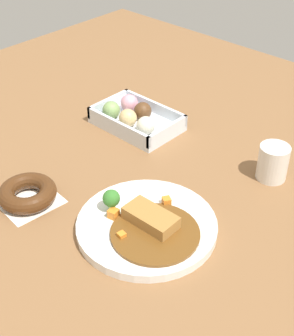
# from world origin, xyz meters

# --- Properties ---
(ground_plane) EXTENTS (1.60, 1.60, 0.00)m
(ground_plane) POSITION_xyz_m (0.00, 0.00, 0.00)
(ground_plane) COLOR brown
(curry_plate) EXTENTS (0.27, 0.27, 0.06)m
(curry_plate) POSITION_xyz_m (0.15, -0.08, 0.01)
(curry_plate) COLOR white
(curry_plate) RESTS_ON ground_plane
(donut_box) EXTENTS (0.21, 0.14, 0.06)m
(donut_box) POSITION_xyz_m (-0.14, 0.18, 0.02)
(donut_box) COLOR silver
(donut_box) RESTS_ON ground_plane
(chocolate_ring_donut) EXTENTS (0.13, 0.13, 0.04)m
(chocolate_ring_donut) POSITION_xyz_m (-0.09, -0.18, 0.02)
(chocolate_ring_donut) COLOR white
(chocolate_ring_donut) RESTS_ON ground_plane
(coffee_mug) EXTENTS (0.06, 0.06, 0.08)m
(coffee_mug) POSITION_xyz_m (0.23, 0.23, 0.04)
(coffee_mug) COLOR silver
(coffee_mug) RESTS_ON ground_plane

